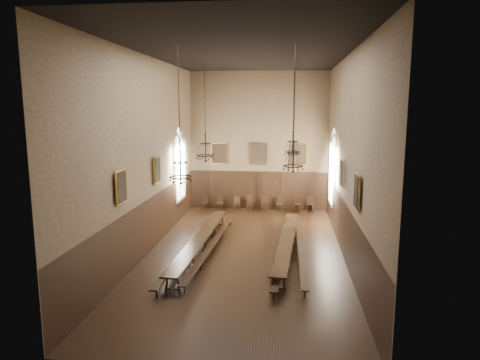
% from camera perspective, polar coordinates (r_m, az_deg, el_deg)
% --- Properties ---
extents(floor, '(9.00, 18.00, 0.02)m').
position_cam_1_polar(floor, '(20.09, 0.64, -9.80)').
color(floor, black).
rests_on(floor, ground).
extents(ceiling, '(9.00, 18.00, 0.02)m').
position_cam_1_polar(ceiling, '(19.10, 0.69, 16.66)').
color(ceiling, black).
rests_on(ceiling, ground).
extents(wall_back, '(9.00, 0.02, 9.00)m').
position_cam_1_polar(wall_back, '(28.02, 2.52, 5.15)').
color(wall_back, '#776449').
rests_on(wall_back, ground).
extents(wall_front, '(9.00, 0.02, 9.00)m').
position_cam_1_polar(wall_front, '(10.26, -4.40, -2.56)').
color(wall_front, '#776449').
rests_on(wall_front, ground).
extents(wall_left, '(0.02, 18.00, 9.00)m').
position_cam_1_polar(wall_left, '(20.03, -12.30, 3.18)').
color(wall_left, '#776449').
rests_on(wall_left, ground).
extents(wall_right, '(0.02, 18.00, 9.00)m').
position_cam_1_polar(wall_right, '(19.16, 14.23, 2.83)').
color(wall_right, '#776449').
rests_on(wall_right, ground).
extents(wainscot_panelling, '(9.00, 18.00, 2.50)m').
position_cam_1_polar(wainscot_panelling, '(19.71, 0.65, -6.34)').
color(wainscot_panelling, black).
rests_on(wainscot_panelling, floor).
extents(table_left, '(0.98, 9.85, 0.77)m').
position_cam_1_polar(table_left, '(20.19, -5.26, -8.56)').
color(table_left, black).
rests_on(table_left, floor).
extents(table_right, '(1.29, 9.44, 0.73)m').
position_cam_1_polar(table_right, '(20.10, 6.25, -8.71)').
color(table_right, black).
rests_on(table_right, floor).
extents(bench_left_outer, '(0.37, 10.57, 0.48)m').
position_cam_1_polar(bench_left_outer, '(20.25, -6.83, -8.77)').
color(bench_left_outer, black).
rests_on(bench_left_outer, floor).
extents(bench_left_inner, '(0.76, 10.00, 0.45)m').
position_cam_1_polar(bench_left_inner, '(20.23, -3.67, -8.80)').
color(bench_left_inner, black).
rests_on(bench_left_inner, floor).
extents(bench_right_inner, '(0.31, 10.15, 0.46)m').
position_cam_1_polar(bench_right_inner, '(19.89, 5.01, -9.12)').
color(bench_right_inner, black).
rests_on(bench_right_inner, floor).
extents(bench_right_outer, '(0.34, 9.39, 0.42)m').
position_cam_1_polar(bench_right_outer, '(19.84, 8.09, -9.29)').
color(bench_right_outer, black).
rests_on(bench_right_outer, floor).
extents(chair_0, '(0.49, 0.49, 0.89)m').
position_cam_1_polar(chair_0, '(28.63, -4.74, -3.35)').
color(chair_0, black).
rests_on(chair_0, floor).
extents(chair_1, '(0.46, 0.46, 0.91)m').
position_cam_1_polar(chair_1, '(28.44, -2.78, -3.40)').
color(chair_1, black).
rests_on(chair_1, floor).
extents(chair_2, '(0.48, 0.48, 0.89)m').
position_cam_1_polar(chair_2, '(28.26, -0.44, -3.49)').
color(chair_2, black).
rests_on(chair_2, floor).
extents(chair_3, '(0.44, 0.44, 0.92)m').
position_cam_1_polar(chair_3, '(28.24, 1.31, -3.48)').
color(chair_3, black).
rests_on(chair_3, floor).
extents(chair_4, '(0.42, 0.42, 0.89)m').
position_cam_1_polar(chair_4, '(28.20, 3.21, -3.53)').
color(chair_4, black).
rests_on(chair_4, floor).
extents(chair_5, '(0.44, 0.44, 0.95)m').
position_cam_1_polar(chair_5, '(28.19, 5.25, -3.52)').
color(chair_5, black).
rests_on(chair_5, floor).
extents(chair_6, '(0.48, 0.48, 0.96)m').
position_cam_1_polar(chair_6, '(28.19, 7.59, -3.56)').
color(chair_6, black).
rests_on(chair_6, floor).
extents(chair_7, '(0.47, 0.47, 0.98)m').
position_cam_1_polar(chair_7, '(28.24, 9.33, -3.57)').
color(chair_7, black).
rests_on(chair_7, floor).
extents(chandelier_back_left, '(0.93, 0.93, 4.85)m').
position_cam_1_polar(chandelier_back_left, '(21.39, -4.61, 4.05)').
color(chandelier_back_left, black).
rests_on(chandelier_back_left, ceiling).
extents(chandelier_back_right, '(0.83, 0.83, 4.66)m').
position_cam_1_polar(chandelier_back_right, '(21.57, 7.05, 4.56)').
color(chandelier_back_right, black).
rests_on(chandelier_back_right, ceiling).
extents(chandelier_front_left, '(0.88, 0.88, 5.14)m').
position_cam_1_polar(chandelier_front_left, '(16.63, -7.93, 1.50)').
color(chandelier_front_left, black).
rests_on(chandelier_front_left, ceiling).
extents(chandelier_front_right, '(0.76, 0.76, 4.67)m').
position_cam_1_polar(chandelier_front_right, '(16.38, 7.12, 3.06)').
color(chandelier_front_right, black).
rests_on(chandelier_front_right, ceiling).
extents(portrait_back_0, '(1.10, 0.12, 1.40)m').
position_cam_1_polar(portrait_back_0, '(28.26, -2.79, 3.56)').
color(portrait_back_0, gold).
rests_on(portrait_back_0, wall_back).
extents(portrait_back_1, '(1.10, 0.12, 1.40)m').
position_cam_1_polar(portrait_back_1, '(27.96, 2.49, 3.50)').
color(portrait_back_1, gold).
rests_on(portrait_back_1, wall_back).
extents(portrait_back_2, '(1.10, 0.12, 1.40)m').
position_cam_1_polar(portrait_back_2, '(27.91, 7.83, 3.41)').
color(portrait_back_2, gold).
rests_on(portrait_back_2, wall_back).
extents(portrait_left_0, '(0.12, 1.00, 1.30)m').
position_cam_1_polar(portrait_left_0, '(21.04, -11.02, 1.32)').
color(portrait_left_0, gold).
rests_on(portrait_left_0, wall_left).
extents(portrait_left_1, '(0.12, 1.00, 1.30)m').
position_cam_1_polar(portrait_left_1, '(16.85, -15.57, -0.87)').
color(portrait_left_1, gold).
rests_on(portrait_left_1, wall_left).
extents(portrait_right_0, '(0.12, 1.00, 1.30)m').
position_cam_1_polar(portrait_right_0, '(20.23, 13.39, 0.92)').
color(portrait_right_0, gold).
rests_on(portrait_right_0, wall_right).
extents(portrait_right_1, '(0.12, 1.00, 1.30)m').
position_cam_1_polar(portrait_right_1, '(15.84, 15.32, -1.52)').
color(portrait_right_1, gold).
rests_on(portrait_right_1, wall_right).
extents(window_right, '(0.20, 2.20, 4.60)m').
position_cam_1_polar(window_right, '(24.71, 12.25, 1.79)').
color(window_right, white).
rests_on(window_right, wall_right).
extents(window_left, '(0.20, 2.20, 4.60)m').
position_cam_1_polar(window_left, '(25.38, -8.09, 2.11)').
color(window_left, white).
rests_on(window_left, wall_left).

